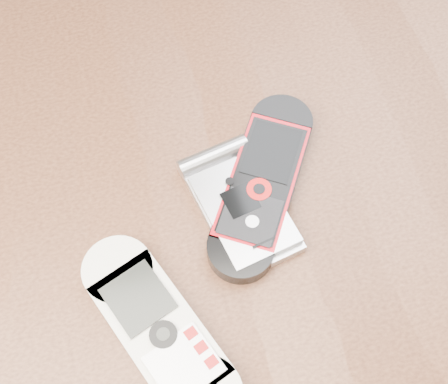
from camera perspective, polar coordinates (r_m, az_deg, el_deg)
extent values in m
plane|color=#472B19|center=(1.21, -0.24, -16.62)|extent=(4.00, 4.00, 0.00)
cube|color=black|center=(0.51, -0.54, -1.54)|extent=(1.20, 0.80, 0.03)
cube|color=silver|center=(0.45, -5.92, -12.50)|extent=(0.11, 0.17, 0.02)
cube|color=black|center=(0.49, 3.51, 0.82)|extent=(0.13, 0.17, 0.02)
cube|color=silver|center=(0.48, 1.66, -1.49)|extent=(0.08, 0.12, 0.02)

